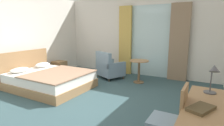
{
  "coord_description": "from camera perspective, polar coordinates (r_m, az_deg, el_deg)",
  "views": [
    {
      "loc": [
        2.31,
        -2.99,
        1.67
      ],
      "look_at": [
        0.3,
        0.72,
        0.85
      ],
      "focal_mm": 29.02,
      "sensor_mm": 36.0,
      "label": 1
    }
  ],
  "objects": [
    {
      "name": "balcony_glass_door",
      "position": [
        6.37,
        12.21,
        6.65
      ],
      "size": [
        1.4,
        0.02,
        2.42
      ],
      "primitive_type": "cube",
      "color": "silver",
      "rests_on": "ground"
    },
    {
      "name": "round_cafe_table",
      "position": [
        5.58,
        8.51,
        -1.08
      ],
      "size": [
        0.58,
        0.58,
        0.7
      ],
      "color": "#9E754C",
      "rests_on": "ground"
    },
    {
      "name": "nightstand",
      "position": [
        6.88,
        -16.2,
        -1.4
      ],
      "size": [
        0.42,
        0.41,
        0.48
      ],
      "color": "#9E754C",
      "rests_on": "ground"
    },
    {
      "name": "curtain_panel_left",
      "position": [
        6.59,
        4.19,
        7.02
      ],
      "size": [
        0.46,
        0.1,
        2.42
      ],
      "primitive_type": "cube",
      "color": "tan",
      "rests_on": "ground"
    },
    {
      "name": "ground",
      "position": [
        4.15,
        -8.62,
        -13.56
      ],
      "size": [
        6.17,
        6.88,
        0.1
      ],
      "primitive_type": "cube",
      "color": "#334C51"
    },
    {
      "name": "wall_left",
      "position": [
        5.95,
        -31.49,
        6.58
      ],
      "size": [
        0.12,
        6.48,
        2.75
      ],
      "primitive_type": "cube",
      "color": "silver",
      "rests_on": "ground"
    },
    {
      "name": "armchair_by_window",
      "position": [
        6.04,
        -0.88,
        -1.53
      ],
      "size": [
        1.0,
        0.97,
        0.9
      ],
      "color": "gray",
      "rests_on": "ground"
    },
    {
      "name": "desk_lamp",
      "position": [
        2.77,
        29.28,
        -3.11
      ],
      "size": [
        0.17,
        0.3,
        0.46
      ],
      "color": "#4C4C51",
      "rests_on": "writing_desk"
    },
    {
      "name": "desk_chair",
      "position": [
        2.57,
        18.68,
        -15.76
      ],
      "size": [
        0.45,
        0.44,
        0.97
      ],
      "color": "gray",
      "rests_on": "ground"
    },
    {
      "name": "writing_desk",
      "position": [
        2.48,
        28.04,
        -14.19
      ],
      "size": [
        0.58,
        1.61,
        0.76
      ],
      "color": "#9E754C",
      "rests_on": "ground"
    },
    {
      "name": "wall_back",
      "position": [
        6.6,
        8.03,
        8.37
      ],
      "size": [
        5.77,
        0.12,
        2.75
      ],
      "primitive_type": "cube",
      "color": "silver",
      "rests_on": "ground"
    },
    {
      "name": "bed",
      "position": [
        5.4,
        -19.33,
        -4.76
      ],
      "size": [
        2.17,
        1.67,
        0.99
      ],
      "color": "#9E754C",
      "rests_on": "ground"
    },
    {
      "name": "curtain_panel_right",
      "position": [
        6.07,
        20.35,
        6.02
      ],
      "size": [
        0.59,
        0.1,
        2.42
      ],
      "primitive_type": "cube",
      "color": "#897056",
      "rests_on": "ground"
    },
    {
      "name": "closed_book",
      "position": [
        2.32,
        26.22,
        -12.71
      ],
      "size": [
        0.31,
        0.38,
        0.04
      ],
      "primitive_type": "cube",
      "rotation": [
        0.0,
        0.0,
        -0.43
      ],
      "color": "brown",
      "rests_on": "writing_desk"
    }
  ]
}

